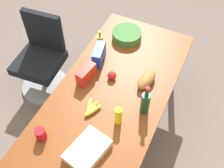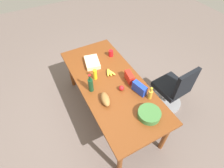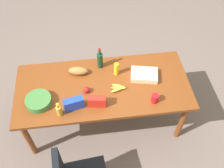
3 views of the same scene
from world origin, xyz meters
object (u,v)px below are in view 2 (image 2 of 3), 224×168
object	(u,v)px
wine_bottle	(91,84)
chip_bag_blue	(139,88)
chip_bag_red	(129,77)
mustard_bottle	(95,74)
red_solo_cup	(111,53)
dressing_bottle	(150,94)
office_chair	(172,91)
salad_bowl	(149,114)
banana_bunch	(110,72)
bread_loaf	(105,99)
apple_red	(121,88)
conference_table	(111,86)
sheet_cake	(92,62)

from	to	relation	value
wine_bottle	chip_bag_blue	distance (m)	0.68
chip_bag_red	mustard_bottle	size ratio (longest dim) A/B	1.14
red_solo_cup	dressing_bottle	world-z (taller)	dressing_bottle
office_chair	dressing_bottle	bearing A→B (deg)	-77.03
salad_bowl	chip_bag_blue	size ratio (longest dim) A/B	1.33
red_solo_cup	banana_bunch	distance (m)	0.44
chip_bag_red	red_solo_cup	size ratio (longest dim) A/B	1.82
bread_loaf	chip_bag_blue	size ratio (longest dim) A/B	1.09
salad_bowl	mustard_bottle	bearing A→B (deg)	-160.54
office_chair	wine_bottle	world-z (taller)	wine_bottle
office_chair	apple_red	world-z (taller)	office_chair
wine_bottle	salad_bowl	world-z (taller)	wine_bottle
office_chair	salad_bowl	distance (m)	1.03
chip_bag_red	wine_bottle	bearing A→B (deg)	-99.28
conference_table	apple_red	bearing A→B (deg)	18.76
sheet_cake	dressing_bottle	bearing A→B (deg)	22.10
conference_table	wine_bottle	distance (m)	0.37
chip_bag_red	dressing_bottle	bearing A→B (deg)	10.35
chip_bag_red	dressing_bottle	distance (m)	0.42
salad_bowl	chip_bag_blue	distance (m)	0.41
red_solo_cup	salad_bowl	bearing A→B (deg)	-6.07
chip_bag_blue	banana_bunch	size ratio (longest dim) A/B	1.12
banana_bunch	chip_bag_blue	bearing A→B (deg)	20.38
conference_table	banana_bunch	world-z (taller)	banana_bunch
mustard_bottle	salad_bowl	bearing A→B (deg)	19.46
wine_bottle	red_solo_cup	bearing A→B (deg)	132.24
apple_red	bread_loaf	bearing A→B (deg)	-75.32
office_chair	banana_bunch	size ratio (longest dim) A/B	4.87
chip_bag_blue	bread_loaf	bearing A→B (deg)	-98.21
conference_table	wine_bottle	bearing A→B (deg)	-90.39
bread_loaf	office_chair	bearing A→B (deg)	86.48
chip_bag_red	salad_bowl	world-z (taller)	chip_bag_red
chip_bag_blue	mustard_bottle	bearing A→B (deg)	-140.56
salad_bowl	dressing_bottle	distance (m)	0.30
bread_loaf	dressing_bottle	distance (m)	0.61
red_solo_cup	bread_loaf	bearing A→B (deg)	-32.19
red_solo_cup	banana_bunch	world-z (taller)	red_solo_cup
apple_red	dressing_bottle	bearing A→B (deg)	41.40
sheet_cake	bread_loaf	bearing A→B (deg)	-11.00
dressing_bottle	banana_bunch	bearing A→B (deg)	-158.81
chip_bag_blue	dressing_bottle	xyz separation A→B (m)	(0.16, 0.07, 0.00)
chip_bag_blue	banana_bunch	xyz separation A→B (m)	(-0.52, -0.19, -0.05)
chip_bag_red	banana_bunch	xyz separation A→B (m)	(-0.27, -0.19, -0.04)
chip_bag_red	salad_bowl	xyz separation A→B (m)	(0.65, -0.11, -0.03)
sheet_cake	wine_bottle	bearing A→B (deg)	-25.14
dressing_bottle	conference_table	bearing A→B (deg)	-146.22
conference_table	sheet_cake	bearing A→B (deg)	-171.64
office_chair	bread_loaf	world-z (taller)	office_chair
office_chair	mustard_bottle	bearing A→B (deg)	-114.51
apple_red	wine_bottle	size ratio (longest dim) A/B	0.25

